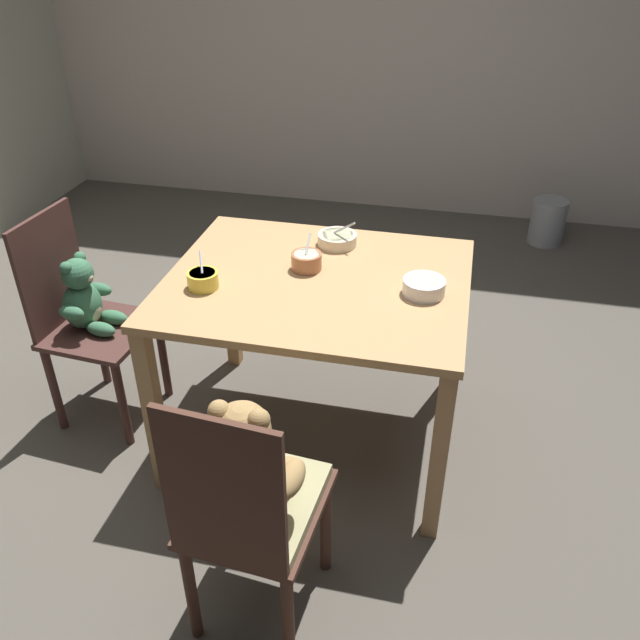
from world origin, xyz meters
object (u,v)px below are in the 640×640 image
at_px(teddy_chair_near_left, 85,309).
at_px(porridge_bowl_cream_far_center, 337,239).
at_px(porridge_bowl_white_near_right, 424,287).
at_px(metal_pail, 548,221).
at_px(teddy_chair_near_front, 249,487).
at_px(porridge_bowl_yellow_near_left, 203,279).
at_px(dining_table, 317,303).
at_px(porridge_bowl_terracotta_center, 307,261).

height_order(teddy_chair_near_left, porridge_bowl_cream_far_center, teddy_chair_near_left).
distance_m(porridge_bowl_white_near_right, metal_pail, 2.36).
xyz_separation_m(teddy_chair_near_front, porridge_bowl_yellow_near_left, (-0.39, 0.70, 0.22)).
xyz_separation_m(teddy_chair_near_front, porridge_bowl_cream_far_center, (0.01, 1.14, 0.21)).
height_order(dining_table, teddy_chair_near_left, teddy_chair_near_left).
bearing_deg(porridge_bowl_terracotta_center, porridge_bowl_cream_far_center, 72.80).
bearing_deg(porridge_bowl_terracotta_center, metal_pail, 62.16).
bearing_deg(porridge_bowl_white_near_right, metal_pail, 73.16).
bearing_deg(porridge_bowl_terracotta_center, porridge_bowl_yellow_near_left, -146.25).
distance_m(dining_table, metal_pail, 2.44).
height_order(dining_table, metal_pail, dining_table).
xyz_separation_m(teddy_chair_near_front, porridge_bowl_white_near_right, (0.38, 0.83, 0.22)).
distance_m(porridge_bowl_white_near_right, porridge_bowl_terracotta_center, 0.45).
bearing_deg(dining_table, metal_pail, 64.06).
relative_size(teddy_chair_near_left, porridge_bowl_terracotta_center, 7.43).
bearing_deg(teddy_chair_near_front, porridge_bowl_white_near_right, -19.69).
height_order(porridge_bowl_white_near_right, porridge_bowl_yellow_near_left, porridge_bowl_yellow_near_left).
relative_size(porridge_bowl_white_near_right, porridge_bowl_cream_far_center, 0.94).
bearing_deg(teddy_chair_near_front, porridge_bowl_yellow_near_left, 33.90).
height_order(teddy_chair_near_left, porridge_bowl_terracotta_center, teddy_chair_near_left).
xyz_separation_m(teddy_chair_near_front, metal_pail, (1.04, 3.00, -0.41)).
bearing_deg(porridge_bowl_terracotta_center, porridge_bowl_white_near_right, -11.19).
relative_size(porridge_bowl_cream_far_center, metal_pail, 0.54).
height_order(teddy_chair_near_front, metal_pail, teddy_chair_near_front).
relative_size(teddy_chair_near_front, porridge_bowl_white_near_right, 6.21).
distance_m(porridge_bowl_white_near_right, porridge_bowl_cream_far_center, 0.49).
bearing_deg(teddy_chair_near_left, porridge_bowl_yellow_near_left, -5.80).
relative_size(teddy_chair_near_left, porridge_bowl_white_near_right, 6.11).
xyz_separation_m(porridge_bowl_white_near_right, porridge_bowl_yellow_near_left, (-0.77, -0.13, 0.00)).
relative_size(teddy_chair_near_front, teddy_chair_near_left, 1.02).
distance_m(porridge_bowl_yellow_near_left, metal_pail, 2.78).
xyz_separation_m(dining_table, metal_pail, (1.05, 2.15, -0.50)).
xyz_separation_m(teddy_chair_near_left, porridge_bowl_terracotta_center, (0.90, 0.11, 0.27)).
height_order(dining_table, porridge_bowl_terracotta_center, porridge_bowl_terracotta_center).
bearing_deg(porridge_bowl_white_near_right, teddy_chair_near_front, -114.67).
xyz_separation_m(teddy_chair_near_left, metal_pail, (2.00, 2.20, -0.37)).
height_order(dining_table, porridge_bowl_yellow_near_left, porridge_bowl_yellow_near_left).
relative_size(dining_table, metal_pail, 3.73).
bearing_deg(porridge_bowl_yellow_near_left, teddy_chair_near_left, 169.71).
distance_m(teddy_chair_near_left, porridge_bowl_terracotta_center, 0.95).
bearing_deg(porridge_bowl_white_near_right, teddy_chair_near_left, -178.95).
distance_m(teddy_chair_near_left, porridge_bowl_white_near_right, 1.37).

